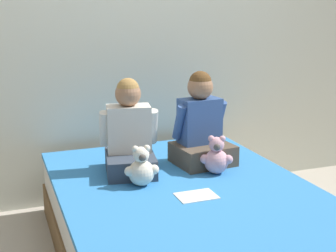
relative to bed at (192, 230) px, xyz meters
The scene contains 7 objects.
wall_behind_bed 1.55m from the bed, 90.00° to the left, with size 8.00×0.06×2.50m.
bed is the anchor object (origin of this frame).
child_on_left 0.68m from the bed, 115.12° to the left, with size 0.37×0.42×0.56m.
child_on_right 0.69m from the bed, 61.17° to the left, with size 0.38×0.34×0.59m.
teddy_bear_held_by_left_child 0.44m from the bed, 137.76° to the left, with size 0.19×0.15×0.23m.
teddy_bear_held_by_right_child 0.47m from the bed, 42.88° to the left, with size 0.18×0.15×0.23m.
sign_card 0.23m from the bed, 91.71° to the right, with size 0.21×0.15×0.00m.
Camera 1 is at (-0.94, -2.14, 1.39)m, focal length 50.00 mm.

